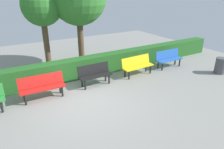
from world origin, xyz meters
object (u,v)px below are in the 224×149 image
object	(u,v)px
bench_blue	(169,58)
bench_black	(95,74)
bench_yellow	(137,65)
trash_bin	(220,66)
bench_red	(42,86)
tree_mid	(42,7)

from	to	relation	value
bench_blue	bench_black	bearing A→B (deg)	0.58
bench_yellow	trash_bin	bearing A→B (deg)	149.30
bench_blue	bench_red	world-z (taller)	bench_blue
bench_black	bench_blue	bearing A→B (deg)	178.80
bench_blue	bench_yellow	xyz separation A→B (m)	(1.98, 0.01, 0.00)
bench_red	trash_bin	size ratio (longest dim) A/B	2.13
bench_black	trash_bin	bearing A→B (deg)	160.63
bench_yellow	trash_bin	world-z (taller)	bench_yellow
trash_bin	bench_black	bearing A→B (deg)	-18.56
bench_yellow	tree_mid	distance (m)	5.08
bench_blue	bench_black	distance (m)	4.12
bench_black	trash_bin	world-z (taller)	bench_black
bench_blue	tree_mid	world-z (taller)	tree_mid
bench_blue	bench_red	distance (m)	6.24
tree_mid	trash_bin	xyz separation A→B (m)	(-6.72, 4.87, -2.57)
bench_black	bench_red	distance (m)	2.12
trash_bin	bench_yellow	bearing A→B (deg)	-27.96
bench_black	bench_red	xyz separation A→B (m)	(2.12, 0.06, 0.00)
bench_black	trash_bin	size ratio (longest dim) A/B	1.87
bench_yellow	tree_mid	world-z (taller)	tree_mid
bench_red	trash_bin	xyz separation A→B (m)	(-7.73, 1.82, -0.11)
bench_red	trash_bin	distance (m)	7.94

